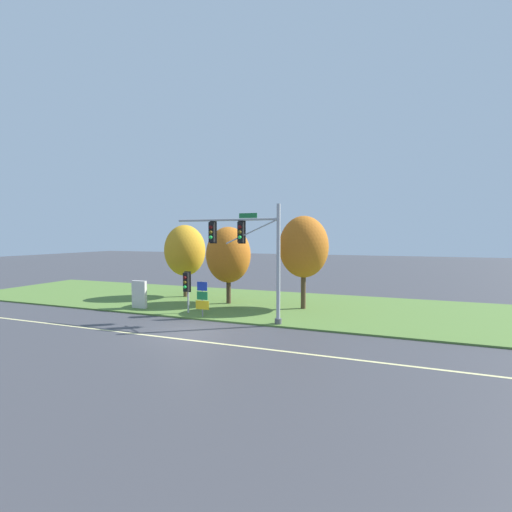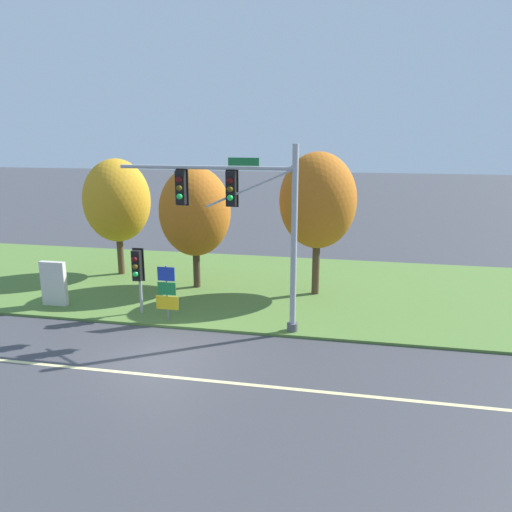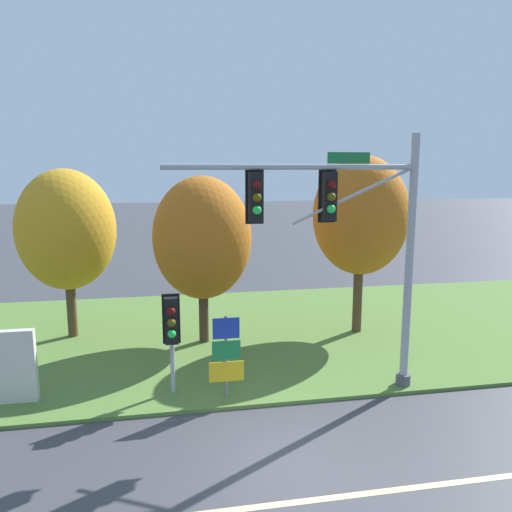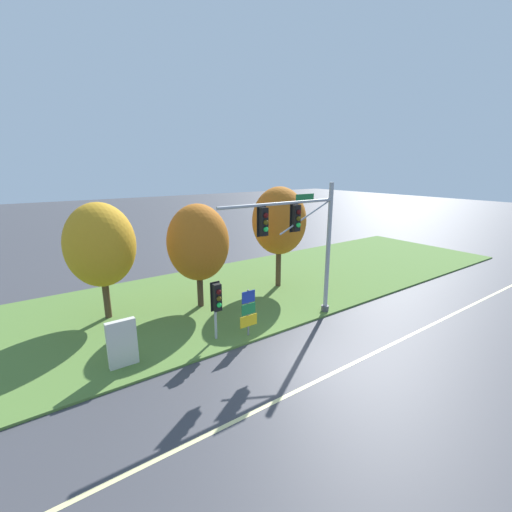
# 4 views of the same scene
# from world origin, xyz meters

# --- Properties ---
(ground_plane) EXTENTS (160.00, 160.00, 0.00)m
(ground_plane) POSITION_xyz_m (0.00, 0.00, 0.00)
(ground_plane) COLOR #3D3D42
(lane_stripe) EXTENTS (36.00, 0.16, 0.01)m
(lane_stripe) POSITION_xyz_m (0.00, -1.20, 0.00)
(lane_stripe) COLOR beige
(lane_stripe) RESTS_ON ground
(grass_verge) EXTENTS (48.00, 11.50, 0.10)m
(grass_verge) POSITION_xyz_m (0.00, 8.25, 0.05)
(grass_verge) COLOR #517533
(grass_verge) RESTS_ON ground
(traffic_signal_mast) EXTENTS (6.63, 0.49, 6.78)m
(traffic_signal_mast) POSITION_xyz_m (2.24, 2.93, 4.48)
(traffic_signal_mast) COLOR #9EA0A5
(traffic_signal_mast) RESTS_ON grass_verge
(pedestrian_signal_near_kerb) EXTENTS (0.46, 0.55, 2.71)m
(pedestrian_signal_near_kerb) POSITION_xyz_m (-2.25, 3.45, 2.01)
(pedestrian_signal_near_kerb) COLOR #9EA0A5
(pedestrian_signal_near_kerb) RESTS_ON grass_verge
(route_sign_post) EXTENTS (0.91, 0.08, 2.21)m
(route_sign_post) POSITION_xyz_m (-0.88, 3.02, 1.31)
(route_sign_post) COLOR slate
(route_sign_post) RESTS_ON grass_verge
(tree_nearest_road) EXTENTS (3.33, 3.33, 5.90)m
(tree_nearest_road) POSITION_xyz_m (-5.67, 8.84, 3.90)
(tree_nearest_road) COLOR #4C3823
(tree_nearest_road) RESTS_ON grass_verge
(tree_left_of_mast) EXTENTS (3.29, 3.29, 5.67)m
(tree_left_of_mast) POSITION_xyz_m (-1.12, 7.43, 3.70)
(tree_left_of_mast) COLOR #423021
(tree_left_of_mast) RESTS_ON grass_verge
(tree_behind_signpost) EXTENTS (3.37, 3.37, 6.36)m
(tree_behind_signpost) POSITION_xyz_m (4.48, 7.51, 4.34)
(tree_behind_signpost) COLOR #4C3823
(tree_behind_signpost) RESTS_ON grass_verge
(info_kiosk) EXTENTS (1.10, 0.24, 1.90)m
(info_kiosk) POSITION_xyz_m (-6.23, 3.78, 1.04)
(info_kiosk) COLOR beige
(info_kiosk) RESTS_ON grass_verge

